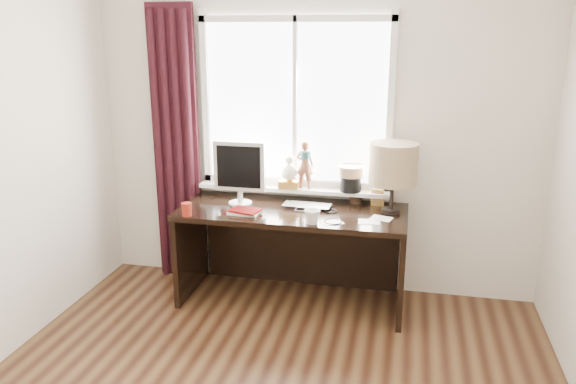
% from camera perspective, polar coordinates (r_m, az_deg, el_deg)
% --- Properties ---
extents(wall_back, '(3.50, 0.00, 2.60)m').
position_cam_1_polar(wall_back, '(4.40, 2.74, 6.40)').
color(wall_back, beige).
rests_on(wall_back, ground).
extents(laptop, '(0.37, 0.25, 0.03)m').
position_cam_1_polar(laptop, '(4.24, 1.99, -1.44)').
color(laptop, silver).
rests_on(laptop, desk).
extents(mug, '(0.15, 0.15, 0.11)m').
position_cam_1_polar(mug, '(3.89, 2.48, -2.49)').
color(mug, white).
rests_on(mug, desk).
extents(red_cup, '(0.07, 0.07, 0.10)m').
position_cam_1_polar(red_cup, '(4.12, -10.25, -1.74)').
color(red_cup, maroon).
rests_on(red_cup, desk).
extents(window, '(1.52, 0.22, 1.40)m').
position_cam_1_polar(window, '(4.38, 0.89, 6.51)').
color(window, white).
rests_on(window, ground).
extents(curtain, '(0.38, 0.09, 2.25)m').
position_cam_1_polar(curtain, '(4.67, -11.34, 4.37)').
color(curtain, black).
rests_on(curtain, floor).
extents(desk, '(1.70, 0.70, 0.75)m').
position_cam_1_polar(desk, '(4.37, 0.70, -4.46)').
color(desk, black).
rests_on(desk, floor).
extents(monitor, '(0.40, 0.18, 0.49)m').
position_cam_1_polar(monitor, '(4.28, -4.95, 2.33)').
color(monitor, beige).
rests_on(monitor, desk).
extents(notebook_stack, '(0.24, 0.19, 0.03)m').
position_cam_1_polar(notebook_stack, '(4.13, -4.42, -1.97)').
color(notebook_stack, beige).
rests_on(notebook_stack, desk).
extents(brush_holder, '(0.09, 0.09, 0.25)m').
position_cam_1_polar(brush_holder, '(4.38, 6.88, -0.33)').
color(brush_holder, black).
rests_on(brush_holder, desk).
extents(icon_frame, '(0.10, 0.03, 0.13)m').
position_cam_1_polar(icon_frame, '(4.33, 9.10, -0.58)').
color(icon_frame, gold).
rests_on(icon_frame, desk).
extents(table_lamp, '(0.35, 0.35, 0.52)m').
position_cam_1_polar(table_lamp, '(4.11, 10.65, 2.77)').
color(table_lamp, black).
rests_on(table_lamp, desk).
extents(loose_papers, '(0.51, 0.32, 0.00)m').
position_cam_1_polar(loose_papers, '(3.99, 7.42, -2.92)').
color(loose_papers, white).
rests_on(loose_papers, desk).
extents(desk_cables, '(0.27, 0.46, 0.01)m').
position_cam_1_polar(desk_cables, '(4.09, 4.29, -2.29)').
color(desk_cables, black).
rests_on(desk_cables, desk).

